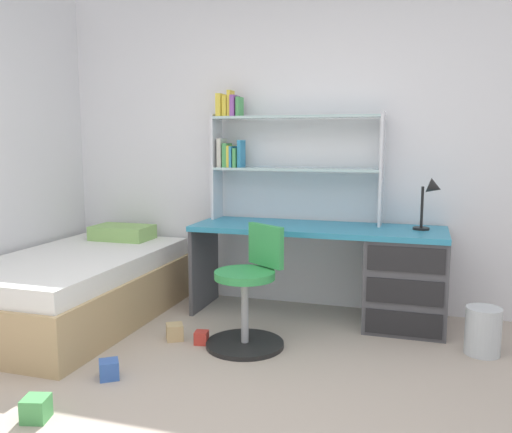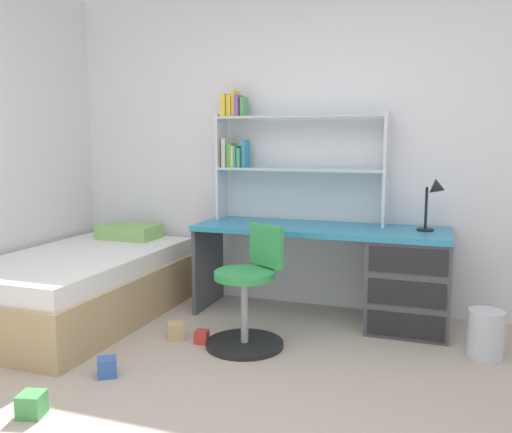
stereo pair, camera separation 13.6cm
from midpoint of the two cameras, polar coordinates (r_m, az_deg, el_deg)
room_shell at (r=3.76m, az=-15.46°, el=6.99°), size 5.40×5.50×2.61m
desk at (r=4.08m, az=12.35°, el=-5.78°), size 1.90×0.62×0.72m
bookshelf_hutch at (r=4.32m, az=0.97°, el=7.50°), size 1.36×0.22×1.05m
desk_lamp at (r=4.01m, az=17.24°, el=2.12°), size 0.20×0.17×0.38m
swivel_chair at (r=3.59m, az=-1.91°, el=-8.77°), size 0.52×0.52×0.80m
bed_platform at (r=4.34m, az=-19.36°, el=-7.12°), size 1.09×1.86×0.63m
waste_bin at (r=3.76m, az=22.04°, el=-11.23°), size 0.22×0.22×0.31m
toy_block_green_0 at (r=3.00m, az=-23.63°, el=-18.24°), size 0.14×0.14×0.12m
toy_block_natural_1 at (r=3.82m, az=-9.68°, el=-12.02°), size 0.15×0.15×0.11m
toy_block_red_2 at (r=3.73m, az=-6.89°, el=-12.67°), size 0.10×0.10×0.09m
toy_block_blue_3 at (r=3.33m, az=-16.54°, el=-15.35°), size 0.15×0.15×0.11m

